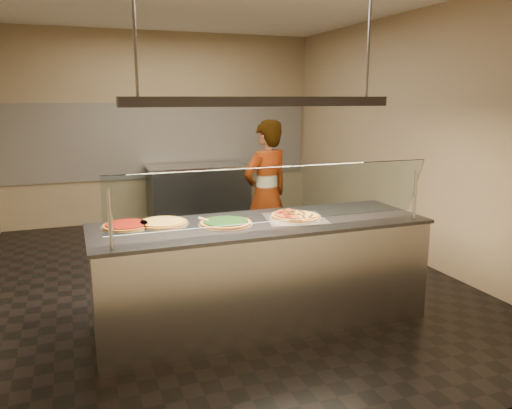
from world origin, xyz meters
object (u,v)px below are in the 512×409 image
object	(u,v)px
perforated_tray	(295,218)
pizza_cheese	(162,222)
sneeze_guard	(277,195)
worker	(266,194)
half_pizza_pepperoni	(285,216)
pizza_spatula	(210,220)
pizza_spinach	(226,223)
half_pizza_sausage	(306,215)
serving_counter	(261,273)
heat_lamp_housing	(262,102)
prep_table	(199,194)
pizza_tomato	(127,225)

from	to	relation	value
perforated_tray	pizza_cheese	distance (m)	1.16
sneeze_guard	worker	world-z (taller)	worker
half_pizza_pepperoni	pizza_spatula	bearing A→B (deg)	169.45
half_pizza_pepperoni	pizza_spatula	size ratio (longest dim) A/B	1.92
perforated_tray	worker	size ratio (longest dim) A/B	0.35
pizza_spinach	pizza_cheese	bearing A→B (deg)	158.04
half_pizza_sausage	pizza_cheese	distance (m)	1.26
sneeze_guard	perforated_tray	world-z (taller)	sneeze_guard
pizza_spinach	pizza_cheese	world-z (taller)	pizza_spinach
pizza_spatula	worker	distance (m)	1.70
half_pizza_sausage	serving_counter	bearing A→B (deg)	179.06
serving_counter	pizza_cheese	distance (m)	0.97
heat_lamp_housing	sneeze_guard	bearing A→B (deg)	-90.00
pizza_cheese	serving_counter	bearing A→B (deg)	-14.92
pizza_cheese	perforated_tray	bearing A→B (deg)	-11.14
pizza_cheese	heat_lamp_housing	world-z (taller)	heat_lamp_housing
half_pizza_pepperoni	pizza_cheese	size ratio (longest dim) A/B	1.01
pizza_spinach	prep_table	bearing A→B (deg)	79.57
sneeze_guard	worker	distance (m)	1.94
prep_table	half_pizza_sausage	bearing A→B (deg)	-89.29
sneeze_guard	pizza_tomato	size ratio (longest dim) A/B	6.24
pizza_cheese	half_pizza_pepperoni	bearing A→B (deg)	-12.15
sneeze_guard	perforated_tray	size ratio (longest dim) A/B	4.42
sneeze_guard	worker	size ratio (longest dim) A/B	1.53
perforated_tray	pizza_spatula	bearing A→B (deg)	170.79
half_pizza_pepperoni	prep_table	world-z (taller)	half_pizza_pepperoni
half_pizza_pepperoni	pizza_tomato	world-z (taller)	half_pizza_pepperoni
pizza_spatula	prep_table	size ratio (longest dim) A/B	0.15
prep_table	pizza_tomato	bearing A→B (deg)	-112.70
half_pizza_pepperoni	worker	xyz separation A→B (m)	(0.40, 1.46, -0.10)
half_pizza_pepperoni	pizza_cheese	distance (m)	1.06
serving_counter	pizza_tomato	distance (m)	1.23
perforated_tray	serving_counter	bearing A→B (deg)	178.89
serving_counter	half_pizza_pepperoni	bearing A→B (deg)	-1.35
perforated_tray	heat_lamp_housing	distance (m)	1.06
pizza_cheese	worker	size ratio (longest dim) A/B	0.26
pizza_spatula	heat_lamp_housing	xyz separation A→B (m)	(0.42, -0.11, 0.99)
pizza_spinach	worker	xyz separation A→B (m)	(0.94, 1.44, -0.08)
pizza_cheese	heat_lamp_housing	size ratio (longest dim) A/B	0.20
worker	sneeze_guard	bearing A→B (deg)	51.92
perforated_tray	prep_table	xyz separation A→B (m)	(0.06, 3.79, -0.47)
pizza_tomato	worker	size ratio (longest dim) A/B	0.25
worker	pizza_tomato	bearing A→B (deg)	16.27
serving_counter	pizza_spatula	bearing A→B (deg)	164.89
half_pizza_sausage	pizza_spinach	size ratio (longest dim) A/B	0.98
perforated_tray	pizza_spinach	bearing A→B (deg)	178.00
pizza_spatula	pizza_cheese	bearing A→B (deg)	165.29
serving_counter	pizza_spatula	world-z (taller)	pizza_spatula
pizza_cheese	pizza_spinach	bearing A→B (deg)	-21.96
half_pizza_pepperoni	heat_lamp_housing	distance (m)	1.01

